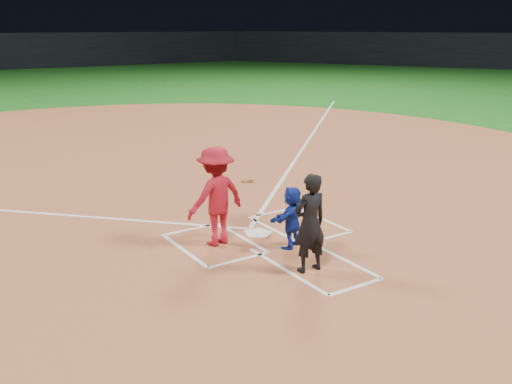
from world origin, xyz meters
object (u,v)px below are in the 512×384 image
catcher (292,217)px  umpire (310,223)px  home_plate (258,233)px  batter_at_plate (216,196)px

catcher → umpire: 1.11m
home_plate → batter_at_plate: 1.29m
umpire → batter_at_plate: 2.01m
catcher → batter_at_plate: batter_at_plate is taller
home_plate → umpire: umpire is taller
umpire → batter_at_plate: size_ratio=0.91×
catcher → umpire: bearing=44.6°
catcher → umpire: umpire is taller
home_plate → batter_at_plate: size_ratio=0.33×
home_plate → umpire: bearing=83.0°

